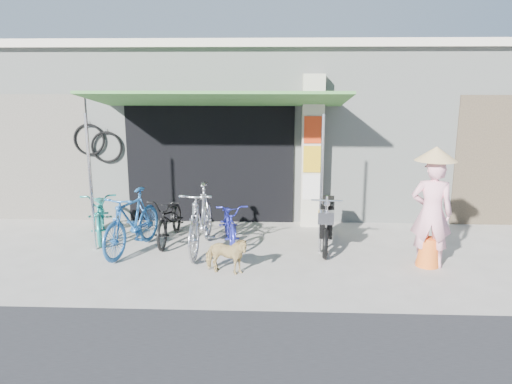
{
  "coord_description": "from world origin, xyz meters",
  "views": [
    {
      "loc": [
        0.15,
        -7.38,
        2.95
      ],
      "look_at": [
        -0.2,
        1.0,
        1.0
      ],
      "focal_mm": 35.0,
      "sensor_mm": 36.0,
      "label": 1
    }
  ],
  "objects_px": {
    "bike_blue": "(132,222)",
    "bike_black": "(170,218)",
    "bike_silver": "(201,219)",
    "bike_navy": "(230,222)",
    "moped": "(327,221)",
    "street_dog": "(226,255)",
    "nun": "(432,209)",
    "bike_teal": "(101,213)"
  },
  "relations": [
    {
      "from": "moped",
      "to": "nun",
      "type": "height_order",
      "value": "nun"
    },
    {
      "from": "bike_blue",
      "to": "street_dog",
      "type": "xyz_separation_m",
      "value": [
        1.7,
        -0.94,
        -0.24
      ]
    },
    {
      "from": "nun",
      "to": "street_dog",
      "type": "bearing_deg",
      "value": 21.39
    },
    {
      "from": "bike_black",
      "to": "moped",
      "type": "distance_m",
      "value": 2.83
    },
    {
      "from": "street_dog",
      "to": "bike_black",
      "type": "bearing_deg",
      "value": 49.39
    },
    {
      "from": "bike_black",
      "to": "bike_silver",
      "type": "relative_size",
      "value": 0.85
    },
    {
      "from": "bike_teal",
      "to": "bike_navy",
      "type": "xyz_separation_m",
      "value": [
        2.45,
        -0.29,
        -0.05
      ]
    },
    {
      "from": "bike_silver",
      "to": "moped",
      "type": "height_order",
      "value": "bike_silver"
    },
    {
      "from": "bike_navy",
      "to": "street_dog",
      "type": "relative_size",
      "value": 2.19
    },
    {
      "from": "bike_silver",
      "to": "nun",
      "type": "distance_m",
      "value": 3.77
    },
    {
      "from": "bike_teal",
      "to": "bike_navy",
      "type": "height_order",
      "value": "bike_teal"
    },
    {
      "from": "bike_blue",
      "to": "bike_navy",
      "type": "relative_size",
      "value": 1.15
    },
    {
      "from": "bike_black",
      "to": "moped",
      "type": "xyz_separation_m",
      "value": [
        2.83,
        -0.14,
        0.03
      ]
    },
    {
      "from": "bike_silver",
      "to": "moped",
      "type": "relative_size",
      "value": 1.08
    },
    {
      "from": "nun",
      "to": "bike_silver",
      "type": "bearing_deg",
      "value": 4.37
    },
    {
      "from": "bike_silver",
      "to": "bike_navy",
      "type": "bearing_deg",
      "value": 41.99
    },
    {
      "from": "moped",
      "to": "bike_silver",
      "type": "bearing_deg",
      "value": -164.15
    },
    {
      "from": "bike_black",
      "to": "bike_silver",
      "type": "height_order",
      "value": "bike_silver"
    },
    {
      "from": "bike_teal",
      "to": "bike_black",
      "type": "height_order",
      "value": "bike_teal"
    },
    {
      "from": "bike_navy",
      "to": "moped",
      "type": "relative_size",
      "value": 0.87
    },
    {
      "from": "bike_black",
      "to": "street_dog",
      "type": "xyz_separation_m",
      "value": [
        1.17,
        -1.52,
        -0.13
      ]
    },
    {
      "from": "bike_navy",
      "to": "bike_blue",
      "type": "bearing_deg",
      "value": -175.24
    },
    {
      "from": "bike_navy",
      "to": "moped",
      "type": "bearing_deg",
      "value": -12.2
    },
    {
      "from": "bike_blue",
      "to": "bike_black",
      "type": "xyz_separation_m",
      "value": [
        0.53,
        0.58,
        -0.11
      ]
    },
    {
      "from": "nun",
      "to": "bike_blue",
      "type": "bearing_deg",
      "value": 7.5
    },
    {
      "from": "bike_teal",
      "to": "street_dog",
      "type": "distance_m",
      "value": 3.04
    },
    {
      "from": "bike_blue",
      "to": "bike_black",
      "type": "bearing_deg",
      "value": 63.26
    },
    {
      "from": "bike_blue",
      "to": "moped",
      "type": "height_order",
      "value": "bike_blue"
    },
    {
      "from": "bike_navy",
      "to": "nun",
      "type": "bearing_deg",
      "value": -27.35
    },
    {
      "from": "bike_silver",
      "to": "moped",
      "type": "distance_m",
      "value": 2.22
    },
    {
      "from": "moped",
      "to": "nun",
      "type": "relative_size",
      "value": 0.92
    },
    {
      "from": "bike_silver",
      "to": "bike_blue",
      "type": "bearing_deg",
      "value": -172.42
    },
    {
      "from": "street_dog",
      "to": "nun",
      "type": "bearing_deg",
      "value": -69.87
    },
    {
      "from": "bike_navy",
      "to": "bike_silver",
      "type": "bearing_deg",
      "value": -152.27
    },
    {
      "from": "bike_blue",
      "to": "moped",
      "type": "relative_size",
      "value": 1.0
    },
    {
      "from": "bike_silver",
      "to": "bike_navy",
      "type": "distance_m",
      "value": 0.62
    },
    {
      "from": "bike_teal",
      "to": "bike_blue",
      "type": "height_order",
      "value": "bike_blue"
    },
    {
      "from": "street_dog",
      "to": "nun",
      "type": "xyz_separation_m",
      "value": [
        3.18,
        0.47,
        0.64
      ]
    },
    {
      "from": "moped",
      "to": "bike_black",
      "type": "bearing_deg",
      "value": -176.05
    },
    {
      "from": "bike_navy",
      "to": "nun",
      "type": "distance_m",
      "value": 3.42
    },
    {
      "from": "bike_silver",
      "to": "moped",
      "type": "bearing_deg",
      "value": 12.0
    },
    {
      "from": "bike_teal",
      "to": "bike_silver",
      "type": "xyz_separation_m",
      "value": [
        1.99,
        -0.67,
        0.11
      ]
    }
  ]
}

